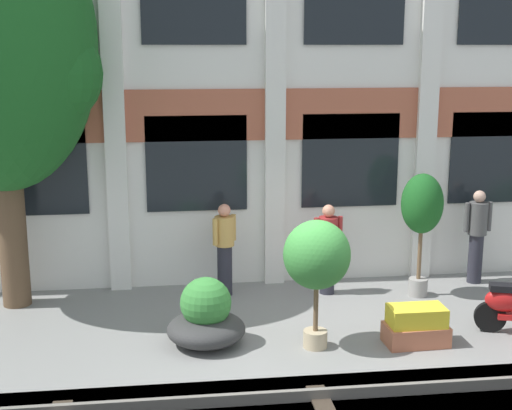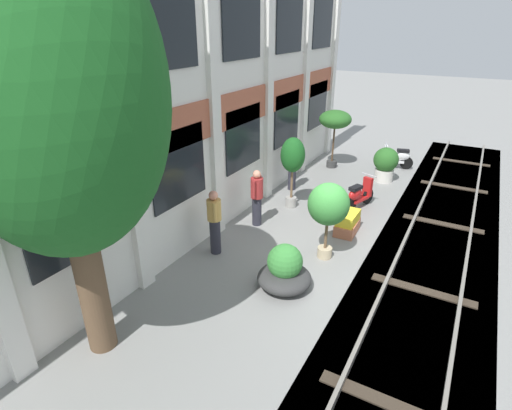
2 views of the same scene
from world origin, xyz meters
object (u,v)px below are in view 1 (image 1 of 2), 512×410
at_px(potted_plant_terracotta_small, 317,258).
at_px(resident_near_plants, 477,233).
at_px(potted_plant_square_trough, 416,326).
at_px(potted_plant_low_pan, 422,209).
at_px(resident_watching_tracks, 328,246).
at_px(resident_by_doorway, 225,247).
at_px(potted_plant_wide_bowl, 206,318).

height_order(potted_plant_terracotta_small, resident_near_plants, potted_plant_terracotta_small).
relative_size(potted_plant_square_trough, potted_plant_terracotta_small, 0.49).
relative_size(potted_plant_terracotta_small, resident_near_plants, 1.09).
xyz_separation_m(potted_plant_low_pan, resident_watching_tracks, (-1.55, 0.33, -0.70)).
bearing_deg(potted_plant_terracotta_small, resident_by_doorway, 114.76).
height_order(potted_plant_square_trough, potted_plant_terracotta_small, potted_plant_terracotta_small).
xyz_separation_m(potted_plant_terracotta_small, resident_watching_tracks, (0.69, 2.26, -0.50)).
xyz_separation_m(potted_plant_square_trough, resident_by_doorway, (-2.59, 2.49, 0.60)).
bearing_deg(potted_plant_low_pan, potted_plant_square_trough, -110.66).
bearing_deg(resident_near_plants, potted_plant_terracotta_small, -57.37).
height_order(potted_plant_wide_bowl, resident_by_doorway, resident_by_doorway).
xyz_separation_m(potted_plant_low_pan, resident_near_plants, (1.29, 0.57, -0.63)).
distance_m(potted_plant_square_trough, resident_by_doorway, 3.64).
height_order(potted_plant_square_trough, potted_plant_low_pan, potted_plant_low_pan).
bearing_deg(potted_plant_low_pan, resident_watching_tracks, 167.99).
distance_m(potted_plant_square_trough, potted_plant_low_pan, 2.50).
bearing_deg(potted_plant_wide_bowl, resident_near_plants, 23.10).
bearing_deg(resident_watching_tracks, potted_plant_low_pan, 70.29).
bearing_deg(resident_by_doorway, potted_plant_wide_bowl, -51.72).
height_order(potted_plant_low_pan, resident_near_plants, potted_plant_low_pan).
distance_m(potted_plant_square_trough, potted_plant_terracotta_small, 1.84).
distance_m(potted_plant_low_pan, resident_by_doorway, 3.45).
distance_m(potted_plant_square_trough, potted_plant_wide_bowl, 3.08).
bearing_deg(resident_by_doorway, resident_watching_tracks, 45.85).
bearing_deg(resident_by_doorway, potted_plant_low_pan, 42.43).
relative_size(potted_plant_terracotta_small, resident_watching_tracks, 1.18).
relative_size(potted_plant_low_pan, potted_plant_wide_bowl, 1.88).
xyz_separation_m(resident_by_doorway, resident_near_plants, (4.64, 0.09, 0.06)).
height_order(potted_plant_terracotta_small, potted_plant_wide_bowl, potted_plant_terracotta_small).
height_order(resident_by_doorway, resident_watching_tracks, resident_by_doorway).
bearing_deg(resident_near_plants, potted_plant_low_pan, -68.78).
bearing_deg(potted_plant_wide_bowl, resident_by_doorway, 77.73).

